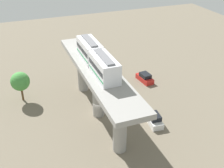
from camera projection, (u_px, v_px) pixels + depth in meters
ground_plane at (99, 115)px, 47.99m from camera, size 120.00×120.00×0.00m
viaduct at (98, 81)px, 44.89m from camera, size 5.20×28.00×8.60m
train at (97, 58)px, 43.34m from camera, size 2.64×13.55×3.24m
parked_car_red at (145, 78)px, 57.89m from camera, size 2.22×4.36×1.76m
parked_car_white at (154, 119)px, 45.55m from camera, size 2.22×4.36×1.76m
tree_near_viaduct at (20, 81)px, 50.16m from camera, size 3.34×3.34×5.48m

